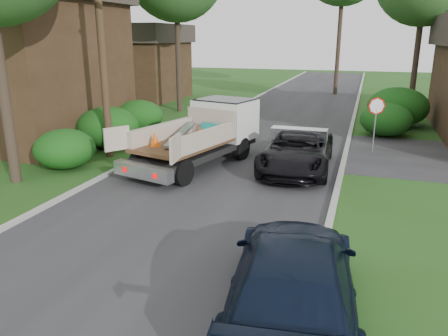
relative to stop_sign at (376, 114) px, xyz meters
name	(u,v)px	position (x,y,z in m)	size (l,w,h in m)	color
ground	(182,215)	(-5.20, -9.00, -1.78)	(120.00, 120.00, 0.00)	#244B15
road	(262,140)	(-5.20, 1.00, -1.77)	(8.00, 90.00, 0.02)	#28282B
curb_left	(186,134)	(-9.30, 1.00, -1.72)	(0.20, 90.00, 0.12)	#9E9E99
curb_right	(347,145)	(-1.10, 1.00, -1.72)	(0.20, 90.00, 0.12)	#9E9E99
stop_sign	(376,114)	(0.00, 0.00, 0.00)	(0.71, 0.32, 2.48)	slate
utility_pole	(101,30)	(-10.68, -4.02, 3.40)	(2.42, 1.25, 10.00)	#382619
house_left_near	(10,51)	(-17.20, -2.00, 2.50)	(9.72, 8.64, 8.40)	#372516
house_left_far	(136,61)	(-18.70, 13.00, 1.27)	(7.56, 7.56, 6.00)	#372516
hedge_left_a	(65,149)	(-11.40, -6.00, -1.01)	(2.34, 2.34, 1.53)	#134610
hedge_left_b	(108,127)	(-11.70, -2.50, -0.84)	(2.86, 2.86, 1.87)	#134610
hedge_left_c	(139,116)	(-12.00, 1.00, -0.93)	(2.60, 2.60, 1.70)	#134610
hedge_right_a	(386,120)	(0.60, 4.00, -0.93)	(2.60, 2.60, 1.70)	#134610
hedge_right_b	(398,107)	(1.30, 7.00, -0.67)	(3.38, 3.38, 2.21)	#134610
flatbed_truck	(209,129)	(-6.40, -3.31, -0.46)	(4.17, 6.85, 2.43)	black
black_pickup	(297,150)	(-2.80, -3.45, -1.02)	(2.52, 5.46, 1.52)	black
navy_suv	(293,278)	(-1.40, -12.74, -0.98)	(2.23, 5.48, 1.59)	black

